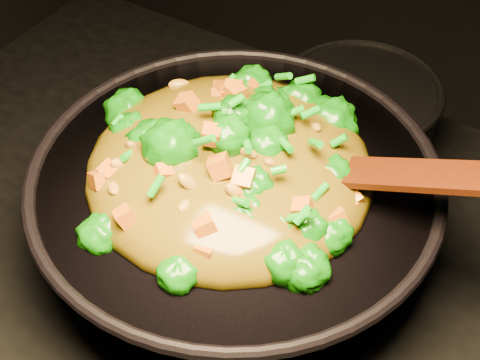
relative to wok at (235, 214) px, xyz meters
The scene contains 4 objects.
wok is the anchor object (origin of this frame).
stir_fry 0.11m from the wok, 169.26° to the right, with size 0.30×0.30×0.10m, color #127108, non-canonical shape.
spatula 0.19m from the wok, 15.44° to the left, with size 0.28×0.04×0.01m, color #3A1204.
back_pot 0.22m from the wok, 78.67° to the left, with size 0.19×0.19×0.11m, color black.
Camera 1 is at (0.20, -0.36, 1.56)m, focal length 55.00 mm.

